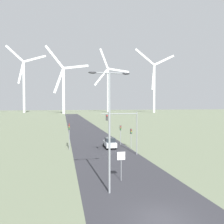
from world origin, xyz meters
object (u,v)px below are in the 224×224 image
at_px(traffic_light_post_near_right, 131,134).
at_px(car_approaching, 110,143).
at_px(streetlamp, 109,118).
at_px(wind_turbine_far_right, 154,82).
at_px(wind_turbine_center, 63,84).
at_px(wind_turbine_right, 108,85).
at_px(traffic_light_post_near_left, 69,131).
at_px(traffic_light_post_mid_left, 69,130).
at_px(stop_sign_near, 121,161).
at_px(traffic_light_post_mid_right, 121,131).
at_px(traffic_light_mast_overhead, 125,124).
at_px(wind_turbine_left, 24,81).

height_order(traffic_light_post_near_right, car_approaching, traffic_light_post_near_right).
relative_size(streetlamp, car_approaching, 2.51).
height_order(car_approaching, wind_turbine_far_right, wind_turbine_far_right).
bearing_deg(wind_turbine_center, wind_turbine_right, 38.34).
bearing_deg(traffic_light_post_near_right, traffic_light_post_near_left, 178.24).
bearing_deg(wind_turbine_right, streetlamp, -101.52).
distance_m(traffic_light_post_near_left, traffic_light_post_near_right, 10.81).
height_order(traffic_light_post_near_right, traffic_light_post_mid_left, traffic_light_post_mid_left).
bearing_deg(wind_turbine_far_right, wind_turbine_center, -173.12).
distance_m(traffic_light_post_near_left, wind_turbine_far_right, 183.38).
xyz_separation_m(stop_sign_near, wind_turbine_center, (-5.31, 166.36, 22.49)).
distance_m(streetlamp, traffic_light_post_near_left, 19.46).
relative_size(stop_sign_near, traffic_light_post_mid_left, 0.67).
relative_size(traffic_light_post_mid_left, wind_turbine_far_right, 0.07).
height_order(traffic_light_post_near_right, wind_turbine_far_right, wind_turbine_far_right).
bearing_deg(traffic_light_post_mid_left, traffic_light_post_near_left, -91.91).
distance_m(traffic_light_post_near_left, wind_turbine_center, 151.58).
xyz_separation_m(traffic_light_post_near_right, traffic_light_post_mid_left, (-10.73, 2.07, 0.74)).
height_order(streetlamp, traffic_light_post_mid_right, streetlamp).
distance_m(traffic_light_post_near_right, wind_turbine_center, 152.44).
height_order(stop_sign_near, wind_turbine_center, wind_turbine_center).
height_order(streetlamp, wind_turbine_right, wind_turbine_right).
distance_m(traffic_light_mast_overhead, wind_turbine_left, 198.79).
relative_size(traffic_light_post_near_left, traffic_light_post_mid_left, 0.99).
bearing_deg(traffic_light_mast_overhead, traffic_light_post_mid_left, 137.47).
relative_size(traffic_light_post_near_right, car_approaching, 0.81).
bearing_deg(wind_turbine_left, traffic_light_post_near_right, -75.42).
relative_size(traffic_light_post_near_right, wind_turbine_right, 0.05).
height_order(traffic_light_post_near_left, car_approaching, traffic_light_post_near_left).
relative_size(streetlamp, wind_turbine_center, 0.19).
bearing_deg(car_approaching, wind_turbine_left, 103.55).
relative_size(traffic_light_post_mid_right, wind_turbine_right, 0.06).
bearing_deg(traffic_light_post_mid_right, wind_turbine_left, 104.52).
bearing_deg(wind_turbine_far_right, traffic_light_mast_overhead, -114.85).
height_order(wind_turbine_right, wind_turbine_far_right, wind_turbine_right).
distance_m(traffic_light_mast_overhead, car_approaching, 7.16).
relative_size(traffic_light_post_near_left, traffic_light_post_mid_right, 1.19).
height_order(car_approaching, wind_turbine_right, wind_turbine_right).
bearing_deg(traffic_light_post_near_right, traffic_light_mast_overhead, -116.57).
distance_m(traffic_light_mast_overhead, wind_turbine_center, 157.23).
xyz_separation_m(traffic_light_post_near_right, car_approaching, (-3.73, 0.65, -1.56)).
xyz_separation_m(traffic_light_post_mid_left, car_approaching, (6.99, -1.42, -2.30)).
relative_size(streetlamp, stop_sign_near, 3.56).
xyz_separation_m(streetlamp, wind_turbine_center, (-3.55, 169.02, 18.02)).
distance_m(car_approaching, wind_turbine_left, 193.32).
height_order(stop_sign_near, traffic_light_post_near_left, traffic_light_post_near_left).
distance_m(traffic_light_post_mid_right, wind_turbine_far_right, 176.53).
relative_size(car_approaching, wind_turbine_far_right, 0.07).
height_order(streetlamp, car_approaching, streetlamp).
height_order(traffic_light_post_near_right, wind_turbine_center, wind_turbine_center).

